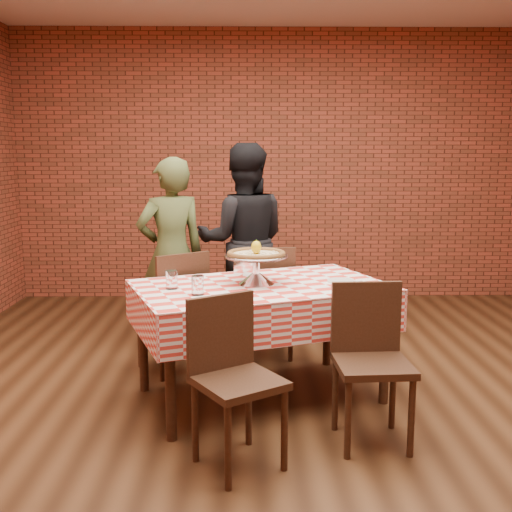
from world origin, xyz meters
name	(u,v)px	position (x,y,z in m)	size (l,w,h in m)	color
ground	(289,405)	(0.00, 0.00, 0.00)	(6.00, 6.00, 0.00)	black
back_wall	(271,166)	(0.00, 3.00, 1.45)	(5.50, 5.50, 0.00)	brown
table	(261,342)	(-0.18, 0.15, 0.38)	(1.55, 0.93, 0.75)	#392316
tablecloth	(261,305)	(-0.18, 0.15, 0.62)	(1.59, 0.97, 0.27)	red
pizza_stand	(256,270)	(-0.21, 0.18, 0.85)	(0.41, 0.41, 0.18)	silver
pizza	(256,255)	(-0.21, 0.18, 0.95)	(0.38, 0.38, 0.03)	beige
lemon	(256,247)	(-0.21, 0.18, 1.00)	(0.07, 0.07, 0.08)	yellow
water_glass_left	(198,285)	(-0.56, -0.13, 0.82)	(0.07, 0.07, 0.12)	white
water_glass_right	(172,280)	(-0.73, 0.03, 0.82)	(0.07, 0.07, 0.12)	white
side_plate	(341,281)	(0.35, 0.22, 0.76)	(0.17, 0.17, 0.01)	white
sweetener_packet_a	(350,282)	(0.41, 0.21, 0.76)	(0.05, 0.04, 0.01)	white
sweetener_packet_b	(358,281)	(0.46, 0.24, 0.76)	(0.05, 0.04, 0.01)	white
condiment_caddy	(244,264)	(-0.28, 0.47, 0.84)	(0.11, 0.09, 0.16)	silver
chair_near_left	(239,385)	(-0.31, -0.74, 0.43)	(0.39, 0.39, 0.87)	#392316
chair_near_right	(373,367)	(0.42, -0.50, 0.44)	(0.40, 0.40, 0.88)	#392316
chair_far_left	(172,310)	(-0.82, 0.68, 0.45)	(0.42, 0.42, 0.90)	#392316
chair_far_right	(265,300)	(-0.12, 0.99, 0.45)	(0.41, 0.41, 0.89)	#392316
diner_olive	(171,254)	(-0.88, 1.22, 0.78)	(0.57, 0.37, 1.56)	#444D27
diner_black	(243,241)	(-0.30, 1.53, 0.84)	(0.81, 0.63, 1.68)	black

